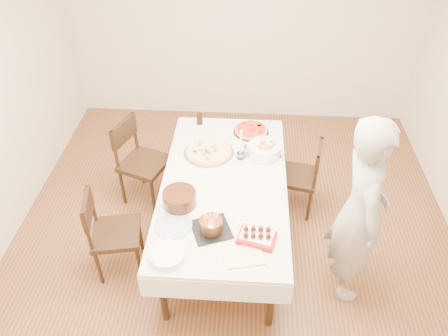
# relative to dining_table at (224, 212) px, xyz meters

# --- Properties ---
(floor) EXTENTS (5.00, 5.00, 0.00)m
(floor) POSITION_rel_dining_table_xyz_m (0.10, -0.11, -0.38)
(floor) COLOR #53301C
(floor) RESTS_ON ground
(wall_back) EXTENTS (4.50, 0.04, 2.70)m
(wall_back) POSITION_rel_dining_table_xyz_m (0.10, 2.39, 0.98)
(wall_back) COLOR beige
(wall_back) RESTS_ON floor
(dining_table) EXTENTS (1.69, 2.37, 0.75)m
(dining_table) POSITION_rel_dining_table_xyz_m (0.00, 0.00, 0.00)
(dining_table) COLOR white
(dining_table) RESTS_ON floor
(chair_right_savory) EXTENTS (0.52, 0.52, 0.86)m
(chair_right_savory) POSITION_rel_dining_table_xyz_m (0.74, 0.51, 0.05)
(chair_right_savory) COLOR black
(chair_right_savory) RESTS_ON floor
(chair_left_savory) EXTENTS (0.63, 0.63, 0.96)m
(chair_left_savory) POSITION_rel_dining_table_xyz_m (-0.88, 0.56, 0.11)
(chair_left_savory) COLOR black
(chair_left_savory) RESTS_ON floor
(chair_left_dessert) EXTENTS (0.54, 0.54, 0.90)m
(chair_left_dessert) POSITION_rel_dining_table_xyz_m (-0.94, -0.41, 0.07)
(chair_left_dessert) COLOR black
(chair_left_dessert) RESTS_ON floor
(person) EXTENTS (0.47, 0.68, 1.79)m
(person) POSITION_rel_dining_table_xyz_m (1.12, -0.45, 0.52)
(person) COLOR #A09D97
(person) RESTS_ON floor
(pizza_white) EXTENTS (0.63, 0.63, 0.04)m
(pizza_white) POSITION_rel_dining_table_xyz_m (-0.18, 0.43, 0.40)
(pizza_white) COLOR beige
(pizza_white) RESTS_ON dining_table
(pizza_pepperoni) EXTENTS (0.48, 0.48, 0.04)m
(pizza_pepperoni) POSITION_rel_dining_table_xyz_m (0.24, 0.83, 0.40)
(pizza_pepperoni) COLOR red
(pizza_pepperoni) RESTS_ON dining_table
(red_placemat) EXTENTS (0.30, 0.30, 0.01)m
(red_placemat) POSITION_rel_dining_table_xyz_m (0.40, 0.47, 0.38)
(red_placemat) COLOR #B21E1E
(red_placemat) RESTS_ON dining_table
(pasta_bowl) EXTENTS (0.42, 0.42, 0.10)m
(pasta_bowl) POSITION_rel_dining_table_xyz_m (0.37, 0.45, 0.44)
(pasta_bowl) COLOR white
(pasta_bowl) RESTS_ON dining_table
(taper_candle) EXTENTS (0.08, 0.08, 0.34)m
(taper_candle) POSITION_rel_dining_table_xyz_m (0.14, 0.37, 0.55)
(taper_candle) COLOR white
(taper_candle) RESTS_ON dining_table
(shaker_pair) EXTENTS (0.11, 0.11, 0.10)m
(shaker_pair) POSITION_rel_dining_table_xyz_m (0.18, 0.40, 0.43)
(shaker_pair) COLOR white
(shaker_pair) RESTS_ON dining_table
(cola_glass) EXTENTS (0.08, 0.08, 0.12)m
(cola_glass) POSITION_rel_dining_table_xyz_m (-0.32, 0.96, 0.44)
(cola_glass) COLOR black
(cola_glass) RESTS_ON dining_table
(layer_cake) EXTENTS (0.42, 0.42, 0.14)m
(layer_cake) POSITION_rel_dining_table_xyz_m (-0.36, -0.31, 0.45)
(layer_cake) COLOR #371C0D
(layer_cake) RESTS_ON dining_table
(cake_board) EXTENTS (0.39, 0.39, 0.01)m
(cake_board) POSITION_rel_dining_table_xyz_m (-0.07, -0.58, 0.38)
(cake_board) COLOR black
(cake_board) RESTS_ON dining_table
(birthday_cake) EXTENTS (0.25, 0.25, 0.17)m
(birthday_cake) POSITION_rel_dining_table_xyz_m (-0.07, -0.59, 0.47)
(birthday_cake) COLOR #341B0E
(birthday_cake) RESTS_ON dining_table
(strawberry_box) EXTENTS (0.33, 0.26, 0.07)m
(strawberry_box) POSITION_rel_dining_table_xyz_m (0.30, -0.67, 0.41)
(strawberry_box) COLOR #A41312
(strawberry_box) RESTS_ON dining_table
(box_lid) EXTENTS (0.35, 0.27, 0.03)m
(box_lid) POSITION_rel_dining_table_xyz_m (0.20, -0.85, 0.38)
(box_lid) COLOR beige
(box_lid) RESTS_ON dining_table
(plate_stack) EXTENTS (0.29, 0.29, 0.06)m
(plate_stack) POSITION_rel_dining_table_xyz_m (-0.38, -0.89, 0.40)
(plate_stack) COLOR white
(plate_stack) RESTS_ON dining_table
(china_plate) EXTENTS (0.35, 0.35, 0.01)m
(china_plate) POSITION_rel_dining_table_xyz_m (-0.38, -0.56, 0.38)
(china_plate) COLOR white
(china_plate) RESTS_ON dining_table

